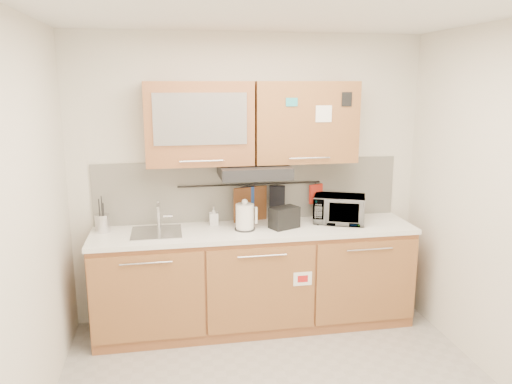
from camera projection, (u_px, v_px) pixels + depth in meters
name	position (u px, v px, depth m)	size (l,w,h in m)	color
ceiling	(292.00, 6.00, 2.86)	(3.20, 3.20, 0.00)	white
wall_back	(249.00, 179.00, 4.58)	(3.20, 3.20, 0.00)	silver
wall_left	(18.00, 238.00, 2.86)	(3.00, 3.00, 0.00)	silver
base_cabinet	(255.00, 283.00, 4.48)	(2.80, 0.64, 0.88)	#9A5D36
countertop	(255.00, 230.00, 4.37)	(2.82, 0.62, 0.04)	white
backsplash	(250.00, 190.00, 4.59)	(2.80, 0.02, 0.56)	silver
upper_cabinets	(252.00, 123.00, 4.29)	(1.82, 0.37, 0.70)	#9A5D36
range_hood	(254.00, 171.00, 4.32)	(0.60, 0.46, 0.10)	black
sink	(157.00, 232.00, 4.24)	(0.42, 0.40, 0.26)	silver
utensil_rail	(250.00, 184.00, 4.54)	(0.02, 0.02, 1.30)	black
utensil_crock	(103.00, 223.00, 4.24)	(0.16, 0.16, 0.31)	silver
kettle	(245.00, 218.00, 4.30)	(0.20, 0.18, 0.28)	silver
toaster	(284.00, 217.00, 4.36)	(0.29, 0.24, 0.19)	black
microwave	(339.00, 209.00, 4.52)	(0.45, 0.30, 0.25)	#999999
soap_bottle	(214.00, 216.00, 4.45)	(0.08, 0.08, 0.17)	#999999
cutting_board	(250.00, 208.00, 4.58)	(0.32, 0.02, 0.40)	brown
oven_mitt	(248.00, 198.00, 4.55)	(0.12, 0.03, 0.20)	#204295
dark_pouch	(277.00, 198.00, 4.60)	(0.14, 0.04, 0.23)	black
pot_holder	(316.00, 194.00, 4.66)	(0.15, 0.02, 0.18)	#AF2417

